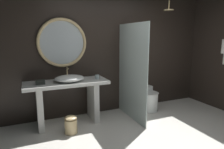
{
  "coord_description": "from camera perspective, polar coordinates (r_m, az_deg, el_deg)",
  "views": [
    {
      "loc": [
        -1.72,
        -2.12,
        1.66
      ],
      "look_at": [
        -0.4,
        0.95,
        1.01
      ],
      "focal_mm": 31.76,
      "sensor_mm": 36.0,
      "label": 1
    }
  ],
  "objects": [
    {
      "name": "waste_bin",
      "position": [
        3.61,
        -11.75,
        -13.91
      ],
      "size": [
        0.22,
        0.22,
        0.32
      ],
      "color": "#D6B77F",
      "rests_on": "ground_plane"
    },
    {
      "name": "back_wall_panel",
      "position": [
        4.39,
        -0.13,
        6.23
      ],
      "size": [
        4.8,
        0.1,
        2.6
      ],
      "primitive_type": "cube",
      "color": "black",
      "rests_on": "ground_plane"
    },
    {
      "name": "vanity_counter",
      "position": [
        3.87,
        -12.75,
        -5.9
      ],
      "size": [
        1.54,
        0.6,
        0.83
      ],
      "color": "silver",
      "rests_on": "ground_plane"
    },
    {
      "name": "rain_shower_head",
      "position": [
        4.71,
        16.02,
        17.66
      ],
      "size": [
        0.21,
        0.21,
        0.28
      ],
      "color": "#D6B77F"
    },
    {
      "name": "round_wall_mirror",
      "position": [
        3.99,
        -14.11,
        8.83
      ],
      "size": [
        0.95,
        0.06,
        0.95
      ],
      "color": "#D6B77F"
    },
    {
      "name": "shower_glass_panel",
      "position": [
        3.96,
        5.74,
        0.64
      ],
      "size": [
        0.02,
        1.14,
        1.91
      ],
      "primitive_type": "cube",
      "color": "silver",
      "rests_on": "ground_plane"
    },
    {
      "name": "tissue_box",
      "position": [
        3.7,
        -19.93,
        -2.1
      ],
      "size": [
        0.15,
        0.12,
        0.07
      ],
      "primitive_type": "cube",
      "color": "#282D28",
      "rests_on": "vanity_counter"
    },
    {
      "name": "toilet",
      "position": [
        4.62,
        10.35,
        -6.98
      ],
      "size": [
        0.41,
        0.55,
        0.51
      ],
      "color": "white",
      "rests_on": "ground_plane"
    },
    {
      "name": "vessel_sink",
      "position": [
        3.76,
        -12.16,
        -1.09
      ],
      "size": [
        0.55,
        0.45,
        0.24
      ],
      "color": "white",
      "rests_on": "vanity_counter"
    },
    {
      "name": "tumbler_cup",
      "position": [
        3.93,
        -4.31,
        -0.66
      ],
      "size": [
        0.08,
        0.08,
        0.08
      ],
      "primitive_type": "cylinder",
      "color": "silver",
      "rests_on": "vanity_counter"
    }
  ]
}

